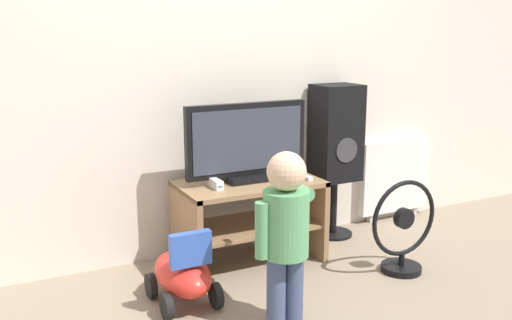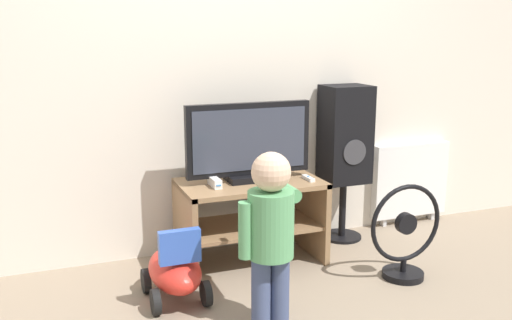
{
  "view_description": "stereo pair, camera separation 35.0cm",
  "coord_description": "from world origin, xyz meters",
  "px_view_note": "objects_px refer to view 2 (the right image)",
  "views": [
    {
      "loc": [
        -1.55,
        -2.89,
        1.48
      ],
      "look_at": [
        0.0,
        0.16,
        0.7
      ],
      "focal_mm": 40.0,
      "sensor_mm": 36.0,
      "label": 1
    },
    {
      "loc": [
        -1.23,
        -3.03,
        1.48
      ],
      "look_at": [
        0.0,
        0.16,
        0.7
      ],
      "focal_mm": 40.0,
      "sensor_mm": 36.0,
      "label": 2
    }
  ],
  "objects_px": {
    "speaker_tower": "(345,138)",
    "game_console": "(215,182)",
    "ride_on_toy": "(175,270)",
    "radiator": "(410,180)",
    "child": "(270,225)",
    "television": "(249,143)",
    "remote_primary": "(308,178)",
    "floor_fan": "(405,237)"
  },
  "relations": [
    {
      "from": "speaker_tower",
      "to": "game_console",
      "type": "bearing_deg",
      "value": -169.17
    },
    {
      "from": "speaker_tower",
      "to": "ride_on_toy",
      "type": "relative_size",
      "value": 2.18
    },
    {
      "from": "radiator",
      "to": "child",
      "type": "bearing_deg",
      "value": -146.41
    },
    {
      "from": "television",
      "to": "radiator",
      "type": "bearing_deg",
      "value": 9.76
    },
    {
      "from": "remote_primary",
      "to": "television",
      "type": "bearing_deg",
      "value": 160.43
    },
    {
      "from": "television",
      "to": "ride_on_toy",
      "type": "distance_m",
      "value": 0.93
    },
    {
      "from": "game_console",
      "to": "remote_primary",
      "type": "xyz_separation_m",
      "value": [
        0.61,
        -0.06,
        -0.02
      ]
    },
    {
      "from": "game_console",
      "to": "speaker_tower",
      "type": "relative_size",
      "value": 0.15
    },
    {
      "from": "game_console",
      "to": "remote_primary",
      "type": "height_order",
      "value": "game_console"
    },
    {
      "from": "ride_on_toy",
      "to": "radiator",
      "type": "height_order",
      "value": "radiator"
    },
    {
      "from": "game_console",
      "to": "radiator",
      "type": "distance_m",
      "value": 1.72
    },
    {
      "from": "remote_primary",
      "to": "floor_fan",
      "type": "distance_m",
      "value": 0.7
    },
    {
      "from": "floor_fan",
      "to": "radiator",
      "type": "height_order",
      "value": "radiator"
    },
    {
      "from": "remote_primary",
      "to": "ride_on_toy",
      "type": "relative_size",
      "value": 0.26
    },
    {
      "from": "child",
      "to": "ride_on_toy",
      "type": "distance_m",
      "value": 0.69
    },
    {
      "from": "television",
      "to": "child",
      "type": "distance_m",
      "value": 0.89
    },
    {
      "from": "remote_primary",
      "to": "radiator",
      "type": "distance_m",
      "value": 1.15
    },
    {
      "from": "floor_fan",
      "to": "radiator",
      "type": "bearing_deg",
      "value": 52.86
    },
    {
      "from": "child",
      "to": "floor_fan",
      "type": "height_order",
      "value": "child"
    },
    {
      "from": "television",
      "to": "radiator",
      "type": "xyz_separation_m",
      "value": [
        1.43,
        0.25,
        -0.44
      ]
    },
    {
      "from": "game_console",
      "to": "speaker_tower",
      "type": "bearing_deg",
      "value": 10.83
    },
    {
      "from": "speaker_tower",
      "to": "child",
      "type": "bearing_deg",
      "value": -135.07
    },
    {
      "from": "television",
      "to": "child",
      "type": "relative_size",
      "value": 0.9
    },
    {
      "from": "remote_primary",
      "to": "speaker_tower",
      "type": "bearing_deg",
      "value": 32.35
    },
    {
      "from": "ride_on_toy",
      "to": "remote_primary",
      "type": "bearing_deg",
      "value": 15.63
    },
    {
      "from": "game_console",
      "to": "ride_on_toy",
      "type": "bearing_deg",
      "value": -135.76
    },
    {
      "from": "game_console",
      "to": "child",
      "type": "distance_m",
      "value": 0.77
    },
    {
      "from": "remote_primary",
      "to": "child",
      "type": "bearing_deg",
      "value": -128.29
    },
    {
      "from": "game_console",
      "to": "child",
      "type": "bearing_deg",
      "value": -86.03
    },
    {
      "from": "speaker_tower",
      "to": "floor_fan",
      "type": "bearing_deg",
      "value": -89.22
    },
    {
      "from": "floor_fan",
      "to": "ride_on_toy",
      "type": "height_order",
      "value": "floor_fan"
    },
    {
      "from": "radiator",
      "to": "television",
      "type": "bearing_deg",
      "value": -170.24
    },
    {
      "from": "child",
      "to": "ride_on_toy",
      "type": "height_order",
      "value": "child"
    },
    {
      "from": "remote_primary",
      "to": "speaker_tower",
      "type": "xyz_separation_m",
      "value": [
        0.41,
        0.26,
        0.19
      ]
    },
    {
      "from": "television",
      "to": "speaker_tower",
      "type": "xyz_separation_m",
      "value": [
        0.77,
        0.13,
        -0.05
      ]
    },
    {
      "from": "game_console",
      "to": "radiator",
      "type": "bearing_deg",
      "value": 10.44
    },
    {
      "from": "speaker_tower",
      "to": "floor_fan",
      "type": "relative_size",
      "value": 1.88
    },
    {
      "from": "radiator",
      "to": "remote_primary",
      "type": "bearing_deg",
      "value": -160.69
    },
    {
      "from": "game_console",
      "to": "ride_on_toy",
      "type": "distance_m",
      "value": 0.61
    },
    {
      "from": "television",
      "to": "floor_fan",
      "type": "xyz_separation_m",
      "value": [
        0.78,
        -0.61,
        -0.52
      ]
    },
    {
      "from": "child",
      "to": "radiator",
      "type": "relative_size",
      "value": 1.41
    },
    {
      "from": "television",
      "to": "child",
      "type": "xyz_separation_m",
      "value": [
        -0.19,
        -0.83,
        -0.25
      ]
    }
  ]
}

